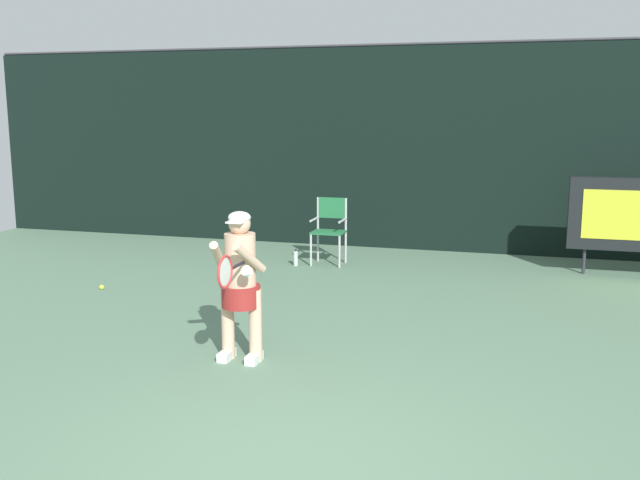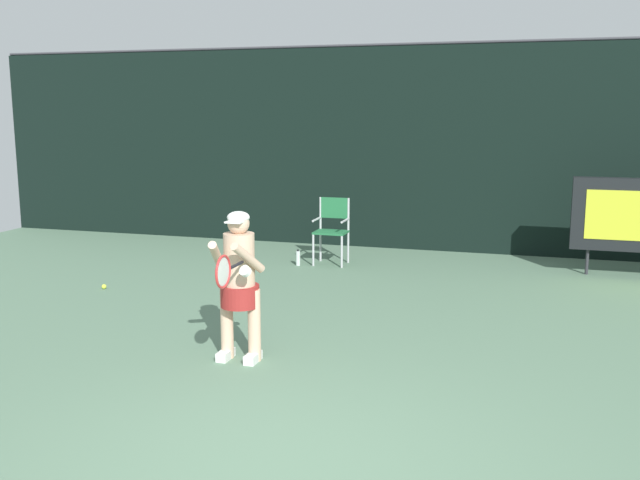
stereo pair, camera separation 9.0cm
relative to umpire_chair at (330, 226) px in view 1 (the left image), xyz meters
The scene contains 6 objects.
backdrop_screen 2.58m from the umpire_chair, 46.34° to the left, with size 18.00×0.12×3.66m.
umpire_chair is the anchor object (origin of this frame).
water_bottle 0.76m from the umpire_chair, 147.22° to the right, with size 0.07×0.07×0.27m.
tennis_player 4.75m from the umpire_chair, 85.30° to the right, with size 0.53×0.60×1.52m.
tennis_racket 5.40m from the umpire_chair, 84.52° to the right, with size 0.03×0.60×0.31m.
tennis_ball_spare 3.73m from the umpire_chair, 135.31° to the right, with size 0.07×0.07×0.07m.
Camera 1 is at (1.54, -4.39, 2.51)m, focal length 40.52 mm.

